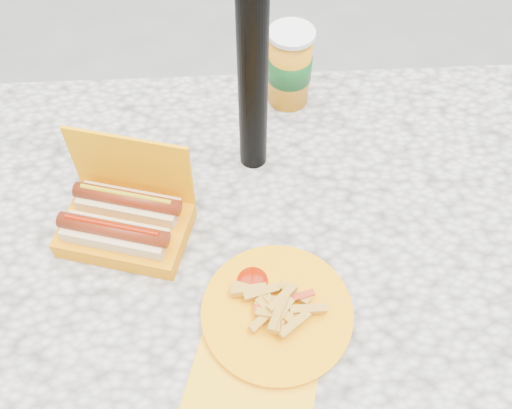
{
  "coord_description": "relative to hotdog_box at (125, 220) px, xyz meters",
  "views": [
    {
      "loc": [
        -0.03,
        -0.51,
        1.54
      ],
      "look_at": [
        -0.0,
        0.02,
        0.8
      ],
      "focal_mm": 38.0,
      "sensor_mm": 36.0,
      "label": 1
    }
  ],
  "objects": [
    {
      "name": "ground",
      "position": [
        0.22,
        -0.0,
        -0.79
      ],
      "size": [
        60.0,
        60.0,
        0.0
      ],
      "primitive_type": "plane",
      "color": "slate"
    },
    {
      "name": "picnic_table",
      "position": [
        0.22,
        -0.0,
        -0.15
      ],
      "size": [
        1.2,
        0.8,
        0.75
      ],
      "color": "beige",
      "rests_on": "ground"
    },
    {
      "name": "hotdog_box",
      "position": [
        0.0,
        0.0,
        0.0
      ],
      "size": [
        0.24,
        0.19,
        0.17
      ],
      "rotation": [
        0.0,
        0.0,
        -0.28
      ],
      "color": "#FF9D00",
      "rests_on": "picnic_table"
    },
    {
      "name": "fries_plate",
      "position": [
        0.24,
        -0.17,
        -0.03
      ],
      "size": [
        0.27,
        0.33,
        0.05
      ],
      "rotation": [
        0.0,
        0.0,
        -0.11
      ],
      "color": "yellow",
      "rests_on": "picnic_table"
    },
    {
      "name": "soda_cup",
      "position": [
        0.3,
        0.32,
        0.05
      ],
      "size": [
        0.09,
        0.09,
        0.17
      ],
      "rotation": [
        0.0,
        0.0,
        -0.27
      ],
      "color": "orange",
      "rests_on": "picnic_table"
    }
  ]
}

